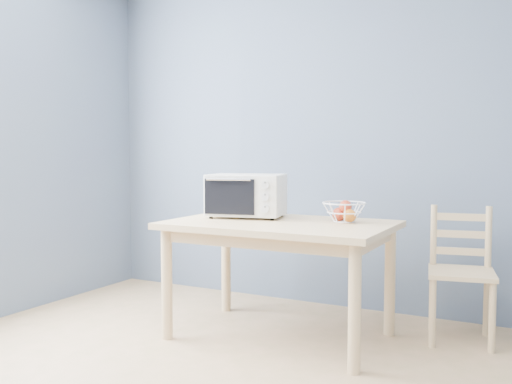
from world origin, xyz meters
The scene contains 5 objects.
room centered at (0.00, 0.00, 1.30)m, with size 4.01×4.51×2.61m.
dining_table centered at (-0.03, 1.36, 0.65)m, with size 1.40×0.90×0.75m.
toaster_oven centered at (-0.36, 1.47, 0.91)m, with size 0.56×0.46×0.30m.
fruit_basket centered at (0.35, 1.52, 0.82)m, with size 0.36×0.36×0.14m.
dining_chair centered at (1.01, 1.85, 0.42)m, with size 0.46×0.46×0.85m.
Camera 1 is at (1.51, -1.92, 1.19)m, focal length 40.00 mm.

